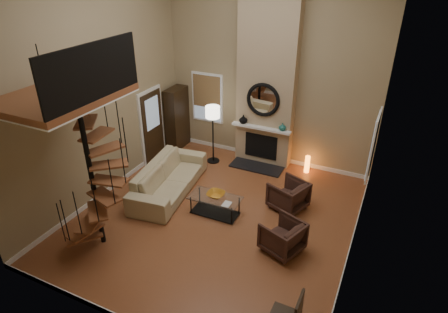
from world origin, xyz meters
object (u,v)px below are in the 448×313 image
at_px(armchair_near, 291,196).
at_px(coffee_table, 215,203).
at_px(accent_lamp, 307,164).
at_px(floor_lamp, 213,117).
at_px(armchair_far, 285,238).
at_px(sofa, 169,178).
at_px(hutch, 177,118).

xyz_separation_m(armchair_near, coffee_table, (-1.53, -0.93, -0.07)).
bearing_deg(armchair_near, accent_lamp, -156.24).
xyz_separation_m(coffee_table, floor_lamp, (-1.20, 2.28, 1.13)).
relative_size(armchair_near, floor_lamp, 0.46).
relative_size(coffee_table, accent_lamp, 2.48).
relative_size(armchair_near, accent_lamp, 1.61).
xyz_separation_m(floor_lamp, accent_lamp, (2.65, 0.55, -1.16)).
distance_m(coffee_table, accent_lamp, 3.18).
distance_m(armchair_near, armchair_far, 1.53).
height_order(coffee_table, accent_lamp, accent_lamp).
distance_m(sofa, accent_lamp, 3.85).
xyz_separation_m(hutch, sofa, (1.17, -2.35, -0.55)).
bearing_deg(hutch, accent_lamp, 1.58).
bearing_deg(armchair_far, floor_lamp, -112.20).
bearing_deg(coffee_table, sofa, 166.25).
bearing_deg(sofa, armchair_far, -113.24).
height_order(hutch, armchair_far, hutch).
bearing_deg(armchair_far, hutch, -105.31).
relative_size(coffee_table, floor_lamp, 0.71).
bearing_deg(sofa, coffee_table, -111.54).
relative_size(armchair_far, coffee_table, 0.62).
relative_size(hutch, armchair_far, 2.49).
relative_size(hutch, sofa, 0.70).
bearing_deg(accent_lamp, sofa, -140.09).
distance_m(coffee_table, floor_lamp, 2.81).
height_order(sofa, accent_lamp, sofa).
height_order(coffee_table, floor_lamp, floor_lamp).
bearing_deg(accent_lamp, armchair_near, -87.47).
xyz_separation_m(sofa, armchair_far, (3.37, -0.93, -0.04)).
bearing_deg(floor_lamp, armchair_near, -26.19).
height_order(hutch, coffee_table, hutch).
height_order(hutch, sofa, hutch).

